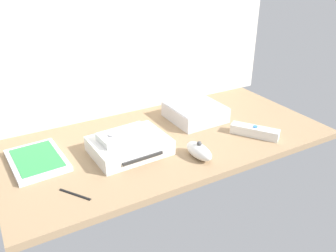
{
  "coord_description": "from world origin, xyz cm",
  "views": [
    {
      "loc": [
        -47.13,
        -83.05,
        51.06
      ],
      "look_at": [
        0.0,
        0.0,
        4.0
      ],
      "focal_mm": 37.29,
      "sensor_mm": 36.0,
      "label": 1
    }
  ],
  "objects": [
    {
      "name": "ground_plane",
      "position": [
        0.0,
        0.0,
        -1.0
      ],
      "size": [
        100.0,
        48.0,
        2.0
      ],
      "primitive_type": "cube",
      "color": "#9E7F5B",
      "rests_on": "ground"
    },
    {
      "name": "mini_computer",
      "position": [
        14.84,
        7.29,
        2.64
      ],
      "size": [
        17.32,
        17.32,
        5.3
      ],
      "rotation": [
        0.0,
        0.0,
        0.02
      ],
      "color": "silver",
      "rests_on": "ground_plane"
    },
    {
      "name": "remote_classic_pad",
      "position": [
        -14.9,
        -1.5,
        5.41
      ],
      "size": [
        15.01,
        9.15,
        2.4
      ],
      "rotation": [
        0.0,
        0.0,
        0.08
      ],
      "color": "white",
      "rests_on": "game_console"
    },
    {
      "name": "stylus_pen",
      "position": [
        -33.32,
        -14.15,
        0.35
      ],
      "size": [
        5.69,
        7.81,
        0.7
      ],
      "primitive_type": "cylinder",
      "rotation": [
        0.0,
        1.57,
        2.17
      ],
      "color": "black",
      "rests_on": "ground_plane"
    },
    {
      "name": "back_wall",
      "position": [
        0.0,
        24.6,
        32.0
      ],
      "size": [
        110.0,
        1.2,
        64.0
      ],
      "primitive_type": "cube",
      "color": "silver",
      "rests_on": "ground"
    },
    {
      "name": "game_console",
      "position": [
        -13.98,
        -2.35,
        2.2
      ],
      "size": [
        21.63,
        17.15,
        4.4
      ],
      "rotation": [
        0.0,
        0.0,
        0.04
      ],
      "color": "white",
      "rests_on": "ground_plane"
    },
    {
      "name": "game_case",
      "position": [
        -38.2,
        5.06,
        0.76
      ],
      "size": [
        14.79,
        19.83,
        1.56
      ],
      "rotation": [
        0.0,
        0.0,
        0.06
      ],
      "color": "white",
      "rests_on": "ground_plane"
    },
    {
      "name": "remote_nunchuk",
      "position": [
        1.69,
        -14.44,
        2.04
      ],
      "size": [
        5.03,
        10.26,
        5.1
      ],
      "rotation": [
        0.0,
        0.0,
        0.06
      ],
      "color": "white",
      "rests_on": "ground_plane"
    },
    {
      "name": "remote_wand",
      "position": [
        24.11,
        -12.33,
        1.51
      ],
      "size": [
        11.3,
        14.26,
        3.4
      ],
      "rotation": [
        0.0,
        0.0,
        0.6
      ],
      "color": "white",
      "rests_on": "ground_plane"
    }
  ]
}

